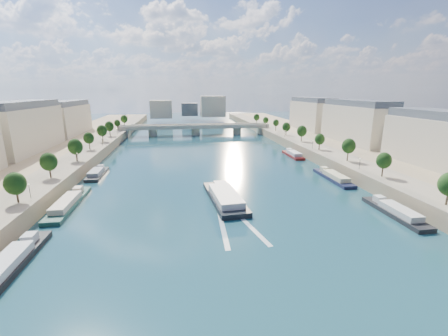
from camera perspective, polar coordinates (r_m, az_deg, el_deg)
name	(u,v)px	position (r m, az deg, el deg)	size (l,w,h in m)	color
ground	(213,177)	(118.08, -2.18, -1.76)	(700.00, 700.00, 0.00)	#0D2739
quay_left	(13,179)	(131.11, -35.28, -1.71)	(44.00, 520.00, 5.00)	#9E8460
quay_right	(380,165)	(144.02, 27.60, 0.59)	(44.00, 520.00, 5.00)	#9E8460
pave_left	(56,170)	(124.39, -29.29, -0.41)	(14.00, 520.00, 0.10)	gray
pave_right	(348,160)	(135.23, 22.57, 1.44)	(14.00, 520.00, 0.10)	gray
trees_left	(62,154)	(124.40, -28.43, 2.28)	(4.80, 268.80, 8.26)	#382B1E
trees_right	(333,143)	(141.73, 20.04, 4.48)	(4.80, 268.80, 8.26)	#382B1E
lamps_left	(58,170)	(113.11, -29.06, -0.29)	(0.36, 200.36, 4.28)	black
lamps_right	(333,151)	(136.70, 20.00, 2.98)	(0.36, 200.36, 4.28)	black
buildings_right	(393,128)	(159.01, 29.51, 6.67)	(16.00, 226.00, 23.20)	beige
skyline	(193,108)	(333.01, -5.96, 11.36)	(79.00, 42.00, 22.00)	beige
bridge	(196,128)	(230.15, -5.43, 7.53)	(112.00, 12.00, 8.15)	#C1B79E
tour_barge	(225,197)	(92.96, 0.13, -5.61)	(10.82, 30.19, 4.02)	black
wake	(234,224)	(78.33, 1.99, -10.54)	(10.75, 26.03, 0.04)	silver
moored_barges_left	(6,269)	(71.95, -36.15, -15.26)	(5.00, 153.58, 3.60)	#161931
moored_barges_right	(396,213)	(95.16, 29.93, -7.37)	(5.00, 166.24, 3.60)	black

